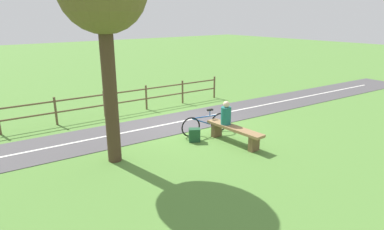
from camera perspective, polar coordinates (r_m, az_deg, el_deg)
ground_plane at (r=11.52m, az=-0.92°, el=-1.88°), size 80.00×80.00×0.00m
paved_path at (r=10.55m, az=-21.45°, el=-4.88°), size 5.00×36.06×0.02m
path_centre_line at (r=10.55m, az=-21.46°, el=-4.83°), size 2.64×31.91×0.00m
bench at (r=9.95m, az=7.40°, el=-2.92°), size 2.05×0.46×0.51m
person_seated at (r=10.04m, az=5.94°, el=0.13°), size 0.33×0.33×0.73m
bicycle at (r=10.61m, az=2.36°, el=-1.59°), size 0.38×1.69×0.83m
backpack at (r=10.06m, az=0.43°, el=-3.51°), size 0.39×0.42×0.41m
fence_roadside at (r=12.40m, az=-22.72°, el=1.06°), size 0.88×14.17×1.01m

